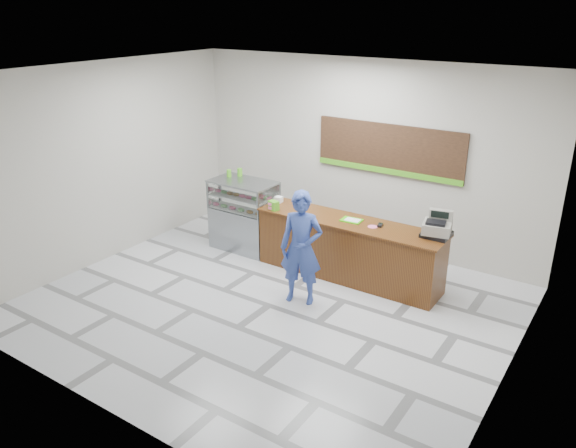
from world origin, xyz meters
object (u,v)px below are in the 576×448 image
Objects in this scene: cash_register at (437,227)px; customer at (301,248)px; serving_tray at (352,220)px; sales_counter at (348,249)px; display_case at (244,215)px.

customer reaches higher than cash_register.
customer is at bearing -106.38° from serving_tray.
serving_tray is at bearing 40.46° from sales_counter.
cash_register is (1.42, 0.18, 0.66)m from sales_counter.
customer is (-0.25, -1.15, -0.14)m from serving_tray.
sales_counter is at bearing 175.01° from cash_register.
customer reaches higher than serving_tray.
serving_tray is (-1.39, -0.16, -0.14)m from cash_register.
display_case is at bearing 170.67° from cash_register.
serving_tray is at bearing 174.24° from cash_register.
display_case reaches higher than serving_tray.
display_case reaches higher than sales_counter.
serving_tray is (0.03, 0.02, 0.52)m from sales_counter.
cash_register reaches higher than sales_counter.
sales_counter is 1.21m from customer.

